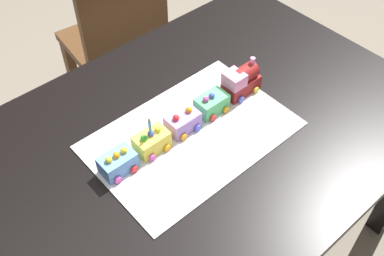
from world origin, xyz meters
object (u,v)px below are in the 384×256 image
at_px(chair, 118,43).
at_px(cake_locomotive, 241,81).
at_px(dining_table, 204,149).
at_px(cake_car_hopper_mint_green, 211,104).
at_px(cake_car_caboose_lemon, 151,141).
at_px(cake_car_gondola_sky_blue, 118,163).
at_px(birthday_candle, 150,125).
at_px(cake_car_tanker_lavender, 183,122).

height_order(chair, cake_locomotive, same).
height_order(dining_table, cake_car_hopper_mint_green, cake_car_hopper_mint_green).
xyz_separation_m(cake_locomotive, cake_car_caboose_lemon, (0.36, -0.00, -0.02)).
relative_size(dining_table, cake_car_gondola_sky_blue, 14.00).
height_order(cake_locomotive, cake_car_hopper_mint_green, cake_locomotive).
distance_m(dining_table, cake_car_gondola_sky_blue, 0.33).
distance_m(dining_table, cake_car_hopper_mint_green, 0.16).
bearing_deg(birthday_candle, dining_table, 168.04).
bearing_deg(cake_car_tanker_lavender, dining_table, 146.95).
bearing_deg(cake_locomotive, cake_car_tanker_lavender, -0.00).
xyz_separation_m(chair, cake_locomotive, (0.03, 0.80, 0.32)).
bearing_deg(cake_car_hopper_mint_green, cake_car_caboose_lemon, 0.00).
xyz_separation_m(dining_table, cake_car_gondola_sky_blue, (0.29, -0.04, 0.14)).
distance_m(cake_car_tanker_lavender, cake_car_gondola_sky_blue, 0.24).
height_order(cake_car_tanker_lavender, birthday_candle, birthday_candle).
bearing_deg(birthday_candle, cake_car_tanker_lavender, -180.00).
bearing_deg(cake_locomotive, chair, -92.17).
relative_size(cake_locomotive, birthday_candle, 2.41).
bearing_deg(chair, cake_car_tanker_lavender, 76.93).
bearing_deg(cake_locomotive, dining_table, 11.08).
bearing_deg(cake_locomotive, cake_car_hopper_mint_green, -0.00).
relative_size(cake_car_caboose_lemon, cake_car_gondola_sky_blue, 1.00).
xyz_separation_m(dining_table, cake_car_caboose_lemon, (0.18, -0.04, 0.14)).
bearing_deg(cake_car_caboose_lemon, cake_car_tanker_lavender, 180.00).
relative_size(cake_car_tanker_lavender, cake_car_gondola_sky_blue, 1.00).
bearing_deg(cake_car_caboose_lemon, birthday_candle, 0.00).
relative_size(dining_table, cake_car_tanker_lavender, 14.00).
xyz_separation_m(cake_locomotive, cake_car_hopper_mint_green, (0.13, -0.00, -0.02)).
bearing_deg(cake_car_tanker_lavender, cake_car_gondola_sky_blue, 0.00).
distance_m(cake_car_hopper_mint_green, cake_car_tanker_lavender, 0.12).
bearing_deg(cake_car_tanker_lavender, cake_car_caboose_lemon, 0.00).
distance_m(dining_table, chair, 0.88).
distance_m(cake_car_hopper_mint_green, birthday_candle, 0.25).
relative_size(chair, cake_locomotive, 6.14).
bearing_deg(cake_car_hopper_mint_green, dining_table, 31.63).
bearing_deg(dining_table, cake_car_hopper_mint_green, -148.37).
relative_size(dining_table, birthday_candle, 24.15).
relative_size(cake_car_tanker_lavender, cake_car_caboose_lemon, 1.00).
xyz_separation_m(cake_car_tanker_lavender, birthday_candle, (0.12, 0.00, 0.07)).
xyz_separation_m(chair, cake_car_gondola_sky_blue, (0.51, 0.80, 0.30)).
distance_m(cake_car_tanker_lavender, cake_car_caboose_lemon, 0.12).
bearing_deg(cake_car_caboose_lemon, cake_locomotive, 180.00).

